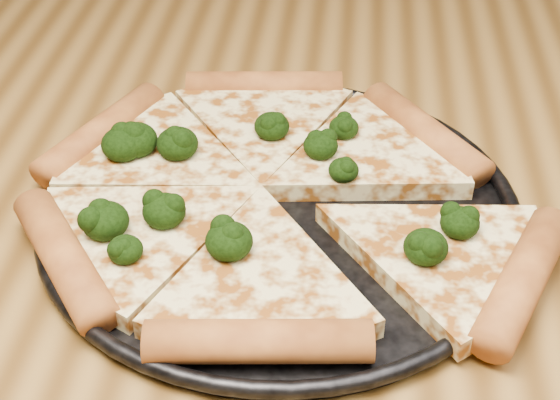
{
  "coord_description": "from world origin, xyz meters",
  "views": [
    {
      "loc": [
        0.08,
        -0.45,
        1.13
      ],
      "look_at": [
        0.04,
        0.03,
        0.77
      ],
      "focal_mm": 53.86,
      "sensor_mm": 36.0,
      "label": 1
    }
  ],
  "objects": [
    {
      "name": "pizza_pan",
      "position": [
        0.04,
        0.03,
        0.76
      ],
      "size": [
        0.35,
        0.35,
        0.02
      ],
      "color": "black",
      "rests_on": "dining_table"
    },
    {
      "name": "broccoli_florets",
      "position": [
        -0.01,
        0.03,
        0.78
      ],
      "size": [
        0.28,
        0.18,
        0.03
      ],
      "color": "black",
      "rests_on": "pizza"
    },
    {
      "name": "dining_table",
      "position": [
        0.0,
        0.0,
        0.66
      ],
      "size": [
        1.2,
        0.9,
        0.75
      ],
      "color": "brown",
      "rests_on": "ground"
    },
    {
      "name": "pizza",
      "position": [
        0.03,
        0.03,
        0.77
      ],
      "size": [
        0.39,
        0.34,
        0.03
      ],
      "rotation": [
        0.0,
        0.0,
        0.1
      ],
      "color": "#EEDA92",
      "rests_on": "pizza_pan"
    }
  ]
}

